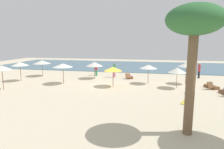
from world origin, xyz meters
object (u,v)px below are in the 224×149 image
at_px(umbrella_0, 177,70).
at_px(person_0, 199,70).
at_px(umbrella_8, 63,65).
at_px(palm_1, 194,26).
at_px(umbrella_3, 113,69).
at_px(umbrella_7, 148,67).
at_px(lounger_0, 130,77).
at_px(umbrella_1, 186,65).
at_px(person_2, 96,69).
at_px(surfboard, 187,101).
at_px(dog, 187,92).
at_px(umbrella_2, 20,64).
at_px(umbrella_6, 2,68).
at_px(umbrella_4, 94,64).
at_px(person_1, 114,70).
at_px(lounger_1, 211,87).
at_px(umbrella_5, 42,62).

relative_size(umbrella_0, person_0, 1.05).
height_order(umbrella_8, palm_1, palm_1).
distance_m(umbrella_3, umbrella_7, 4.00).
distance_m(umbrella_7, lounger_0, 4.01).
xyz_separation_m(umbrella_1, umbrella_8, (-12.81, -2.60, -0.07)).
distance_m(umbrella_7, person_2, 7.86).
distance_m(person_2, surfboard, 13.73).
bearing_deg(dog, umbrella_1, 83.66).
xyz_separation_m(person_2, dog, (10.31, -7.19, -0.71)).
height_order(umbrella_1, umbrella_7, umbrella_1).
height_order(umbrella_7, person_2, umbrella_7).
bearing_deg(dog, umbrella_0, 110.10).
bearing_deg(umbrella_0, surfboard, -85.64).
xyz_separation_m(umbrella_2, umbrella_6, (1.11, -4.03, 0.11)).
bearing_deg(umbrella_7, umbrella_3, -148.31).
height_order(umbrella_6, surfboard, umbrella_6).
height_order(umbrella_0, person_0, umbrella_0).
bearing_deg(umbrella_0, umbrella_4, 160.84).
height_order(umbrella_6, person_1, umbrella_6).
distance_m(umbrella_3, lounger_1, 9.68).
relative_size(umbrella_2, person_0, 1.14).
bearing_deg(person_2, umbrella_2, -145.35).
bearing_deg(umbrella_8, dog, -7.44).
height_order(umbrella_5, umbrella_7, umbrella_5).
height_order(lounger_0, person_1, person_1).
xyz_separation_m(umbrella_1, umbrella_5, (-17.59, 1.21, -0.21)).
relative_size(umbrella_4, person_2, 1.18).
relative_size(umbrella_2, umbrella_3, 1.09).
relative_size(umbrella_1, umbrella_8, 1.04).
bearing_deg(umbrella_1, umbrella_5, 176.07).
xyz_separation_m(umbrella_3, lounger_0, (1.09, 4.92, -1.62)).
relative_size(umbrella_0, lounger_1, 1.16).
distance_m(person_0, person_1, 10.47).
bearing_deg(umbrella_1, umbrella_8, -168.52).
distance_m(umbrella_3, person_0, 11.59).
height_order(umbrella_7, person_0, umbrella_7).
xyz_separation_m(umbrella_3, person_0, (9.48, 6.63, -0.80)).
bearing_deg(umbrella_2, dog, -6.46).
height_order(umbrella_0, umbrella_8, umbrella_8).
bearing_deg(dog, surfboard, -99.71).
bearing_deg(person_2, surfboard, -43.62).
height_order(umbrella_6, lounger_0, umbrella_6).
bearing_deg(person_0, umbrella_2, -163.69).
relative_size(umbrella_7, lounger_0, 1.14).
relative_size(umbrella_5, umbrella_8, 1.01).
xyz_separation_m(umbrella_4, person_0, (12.56, 2.84, -0.78)).
distance_m(lounger_1, person_2, 13.74).
bearing_deg(lounger_0, person_0, 11.52).
height_order(person_2, surfboard, person_2).
distance_m(umbrella_2, umbrella_6, 4.18).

